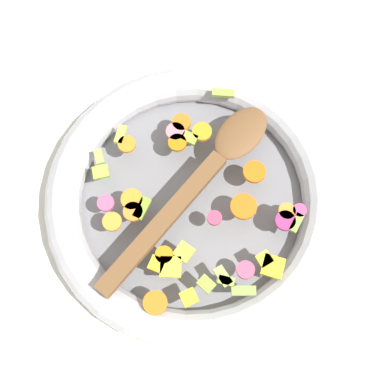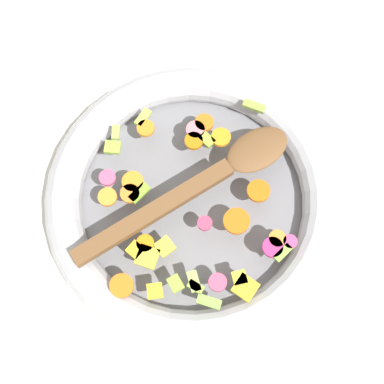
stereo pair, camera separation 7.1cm
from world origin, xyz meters
name	(u,v)px [view 1 (the left image)]	position (x,y,z in m)	size (l,w,h in m)	color
ground_plane	(192,203)	(0.00, 0.00, 0.00)	(4.00, 4.00, 0.00)	silver
skillet	(192,199)	(0.00, 0.00, 0.02)	(0.40, 0.40, 0.05)	slate
chopped_vegetables	(194,208)	(-0.02, 0.00, 0.05)	(0.30, 0.28, 0.01)	orange
wooden_spoon	(203,177)	(0.01, -0.02, 0.06)	(0.25, 0.27, 0.01)	brown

